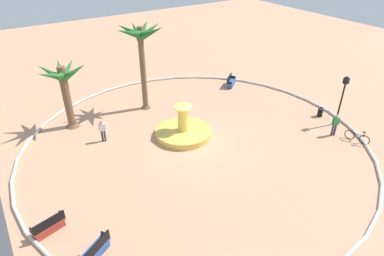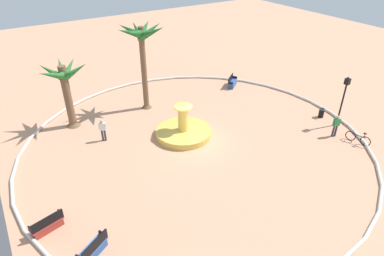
% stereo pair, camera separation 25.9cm
% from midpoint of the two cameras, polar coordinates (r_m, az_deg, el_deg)
% --- Properties ---
extents(ground_plane, '(80.00, 80.00, 0.00)m').
position_cam_midpoint_polar(ground_plane, '(23.25, 0.97, -2.48)').
color(ground_plane, tan).
extents(plaza_curb, '(23.42, 23.42, 0.20)m').
position_cam_midpoint_polar(plaza_curb, '(23.19, 0.97, -2.27)').
color(plaza_curb, silver).
rests_on(plaza_curb, ground).
extents(fountain, '(3.96, 3.96, 2.35)m').
position_cam_midpoint_polar(fountain, '(23.87, -1.17, -0.57)').
color(fountain, gold).
rests_on(fountain, ground).
extents(palm_tree_near_fountain, '(3.63, 3.58, 4.97)m').
position_cam_midpoint_polar(palm_tree_near_fountain, '(25.21, -20.52, 7.20)').
color(palm_tree_near_fountain, brown).
rests_on(palm_tree_near_fountain, ground).
extents(palm_tree_by_curb, '(3.66, 3.71, 6.89)m').
position_cam_midpoint_polar(palm_tree_by_curb, '(26.03, -8.22, 14.01)').
color(palm_tree_by_curb, brown).
rests_on(palm_tree_by_curb, ground).
extents(bench_east, '(0.89, 1.67, 1.00)m').
position_cam_midpoint_polar(bench_east, '(18.35, -22.98, -14.99)').
color(bench_east, '#B73D33').
rests_on(bench_east, ground).
extents(bench_west, '(1.25, 1.63, 1.00)m').
position_cam_midpoint_polar(bench_west, '(16.63, -16.01, -19.26)').
color(bench_west, '#335BA8').
rests_on(bench_west, ground).
extents(bench_north, '(1.37, 1.57, 1.00)m').
position_cam_midpoint_polar(bench_north, '(31.80, 7.09, 7.65)').
color(bench_north, '#335BA8').
rests_on(bench_north, ground).
extents(lamppost, '(0.32, 0.32, 3.90)m').
position_cam_midpoint_polar(lamppost, '(26.61, 24.58, 4.74)').
color(lamppost, black).
rests_on(lamppost, ground).
extents(trash_bin, '(0.46, 0.46, 0.73)m').
position_cam_midpoint_polar(trash_bin, '(28.11, 21.38, 2.45)').
color(trash_bin, black).
rests_on(trash_bin, ground).
extents(bicycle_red_frame, '(1.69, 0.55, 0.94)m').
position_cam_midpoint_polar(bicycle_red_frame, '(25.72, 26.63, -1.57)').
color(bicycle_red_frame, black).
rests_on(bicycle_red_frame, ground).
extents(person_cyclist_helmet, '(0.35, 0.46, 1.65)m').
position_cam_midpoint_polar(person_cyclist_helmet, '(25.61, 23.54, 0.51)').
color(person_cyclist_helmet, '#33333D').
rests_on(person_cyclist_helmet, ground).
extents(person_cyclist_photo, '(0.33, 0.49, 1.64)m').
position_cam_midpoint_polar(person_cyclist_photo, '(23.76, -14.61, -0.18)').
color(person_cyclist_photo, '#33333D').
rests_on(person_cyclist_photo, ground).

